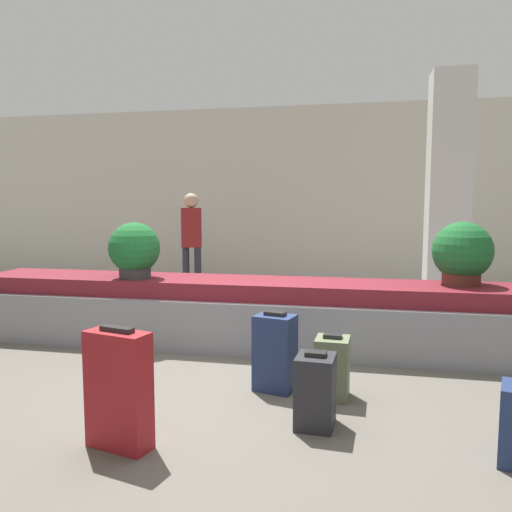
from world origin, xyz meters
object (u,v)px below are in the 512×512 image
(traveler_0, at_px, (191,235))
(pillar, at_px, (448,195))
(suitcase_2, at_px, (332,367))
(suitcase_5, at_px, (119,390))
(potted_plant_0, at_px, (462,254))
(suitcase_1, at_px, (315,391))
(potted_plant_1, at_px, (134,250))
(suitcase_0, at_px, (275,353))

(traveler_0, bearing_deg, pillar, -25.74)
(suitcase_2, relative_size, suitcase_5, 0.66)
(potted_plant_0, bearing_deg, suitcase_5, -134.36)
(suitcase_1, xyz_separation_m, traveler_0, (-2.35, 4.35, 0.73))
(suitcase_5, distance_m, potted_plant_1, 2.45)
(potted_plant_0, bearing_deg, suitcase_2, -129.99)
(pillar, height_order, suitcase_2, pillar)
(suitcase_1, xyz_separation_m, potted_plant_1, (-2.05, 1.65, 0.75))
(suitcase_0, relative_size, suitcase_1, 1.24)
(suitcase_0, bearing_deg, suitcase_2, 5.65)
(suitcase_1, height_order, potted_plant_1, potted_plant_1)
(suitcase_1, distance_m, potted_plant_0, 2.40)
(potted_plant_0, distance_m, traveler_0, 4.35)
(pillar, relative_size, suitcase_0, 5.04)
(suitcase_1, distance_m, suitcase_5, 1.26)
(suitcase_1, bearing_deg, potted_plant_0, 60.62)
(pillar, distance_m, traveler_0, 3.84)
(potted_plant_0, bearing_deg, pillar, 85.24)
(suitcase_0, xyz_separation_m, potted_plant_0, (1.62, 1.32, 0.69))
(pillar, xyz_separation_m, suitcase_1, (-1.41, -3.88, -1.36))
(potted_plant_1, relative_size, traveler_0, 0.36)
(suitcase_1, distance_m, suitcase_2, 0.53)
(potted_plant_0, bearing_deg, suitcase_0, -140.76)
(suitcase_0, bearing_deg, pillar, 75.69)
(suitcase_0, height_order, suitcase_2, suitcase_0)
(suitcase_0, bearing_deg, suitcase_1, -43.66)
(suitcase_5, relative_size, traveler_0, 0.46)
(pillar, height_order, suitcase_5, pillar)
(potted_plant_1, bearing_deg, potted_plant_0, 4.49)
(potted_plant_0, distance_m, potted_plant_1, 3.31)
(potted_plant_0, relative_size, traveler_0, 0.37)
(suitcase_5, xyz_separation_m, traveler_0, (-1.21, 4.88, 0.61))
(suitcase_0, xyz_separation_m, potted_plant_1, (-1.68, 1.06, 0.68))
(suitcase_0, distance_m, suitcase_1, 0.70)
(potted_plant_0, bearing_deg, suitcase_1, -123.18)
(suitcase_1, relative_size, potted_plant_1, 0.86)
(suitcase_1, relative_size, traveler_0, 0.31)
(suitcase_1, height_order, suitcase_5, suitcase_5)
(potted_plant_1, bearing_deg, traveler_0, 96.31)
(suitcase_5, bearing_deg, suitcase_2, 54.60)
(suitcase_0, relative_size, suitcase_2, 1.28)
(potted_plant_1, bearing_deg, suitcase_2, -27.93)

